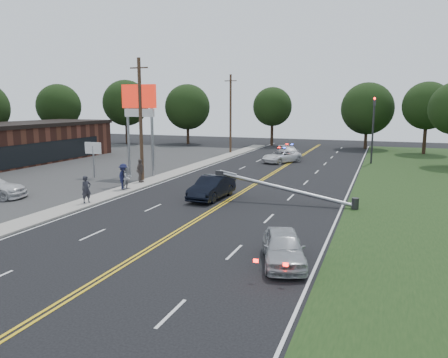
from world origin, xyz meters
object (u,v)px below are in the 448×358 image
at_px(pylon_sign, 139,108).
at_px(emergency_b, 289,152).
at_px(waiting_sedan, 283,247).
at_px(bystander_d, 140,171).
at_px(traffic_signal, 373,124).
at_px(utility_pole_far, 231,114).
at_px(small_sign, 93,151).
at_px(utility_pole_mid, 141,120).
at_px(bystander_c, 124,176).
at_px(emergency_a, 281,157).
at_px(crashed_sedan, 212,187).
at_px(bystander_a, 86,189).
at_px(fallen_streetlight, 292,190).
at_px(bystander_b, 128,178).

relative_size(pylon_sign, emergency_b, 1.67).
relative_size(waiting_sedan, emergency_b, 0.84).
bearing_deg(bystander_d, traffic_signal, -46.05).
relative_size(utility_pole_far, waiting_sedan, 2.48).
height_order(small_sign, bystander_d, small_sign).
xyz_separation_m(utility_pole_far, bystander_d, (0.43, -23.04, -4.01)).
xyz_separation_m(utility_pole_mid, bystander_c, (0.81, -4.02, -4.01)).
bearing_deg(utility_pole_mid, emergency_a, 61.78).
relative_size(small_sign, bystander_c, 1.62).
bearing_deg(bystander_d, crashed_sedan, -117.43).
bearing_deg(bystander_a, emergency_a, 7.67).
relative_size(small_sign, utility_pole_far, 0.31).
height_order(traffic_signal, bystander_c, traffic_signal).
bearing_deg(pylon_sign, fallen_streetlight, -22.22).
relative_size(small_sign, utility_pole_mid, 0.31).
bearing_deg(crashed_sedan, bystander_b, -179.94).
xyz_separation_m(emergency_b, bystander_b, (-7.16, -23.46, 0.28)).
bearing_deg(waiting_sedan, bystander_a, 139.96).
bearing_deg(utility_pole_mid, emergency_b, 67.19).
relative_size(utility_pole_far, bystander_c, 5.22).
distance_m(pylon_sign, crashed_sedan, 12.33).
height_order(small_sign, fallen_streetlight, small_sign).
xyz_separation_m(crashed_sedan, emergency_a, (0.31, 19.66, -0.12)).
relative_size(emergency_a, emergency_b, 0.99).
distance_m(utility_pole_far, bystander_c, 26.34).
relative_size(small_sign, bystander_a, 1.77).
bearing_deg(bystander_c, emergency_a, -31.41).
bearing_deg(utility_pole_far, bystander_b, -87.64).
xyz_separation_m(bystander_a, bystander_d, (-0.66, 7.66, 0.07)).
bearing_deg(utility_pole_mid, waiting_sedan, -43.83).
distance_m(traffic_signal, bystander_b, 27.56).
bearing_deg(pylon_sign, emergency_b, 61.52).
distance_m(emergency_a, bystander_b, 20.58).
bearing_deg(small_sign, bystander_c, -35.60).
bearing_deg(bystander_c, small_sign, 43.99).
distance_m(pylon_sign, bystander_b, 8.09).
bearing_deg(emergency_b, waiting_sedan, -102.94).
height_order(fallen_streetlight, bystander_c, bystander_c).
distance_m(pylon_sign, waiting_sedan, 23.99).
bearing_deg(pylon_sign, bystander_d, -60.33).
relative_size(small_sign, waiting_sedan, 0.77).
xyz_separation_m(traffic_signal, crashed_sedan, (-9.56, -22.27, -3.43)).
xyz_separation_m(emergency_a, bystander_d, (-7.82, -16.43, 0.41)).
height_order(waiting_sedan, bystander_b, bystander_b).
bearing_deg(bystander_c, bystander_b, -74.16).
xyz_separation_m(small_sign, utility_pole_far, (4.80, 22.00, 2.75)).
bearing_deg(traffic_signal, bystander_d, -131.87).
height_order(pylon_sign, crashed_sedan, pylon_sign).
relative_size(emergency_a, bystander_a, 2.70).
xyz_separation_m(crashed_sedan, bystander_a, (-6.85, -4.43, 0.22)).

